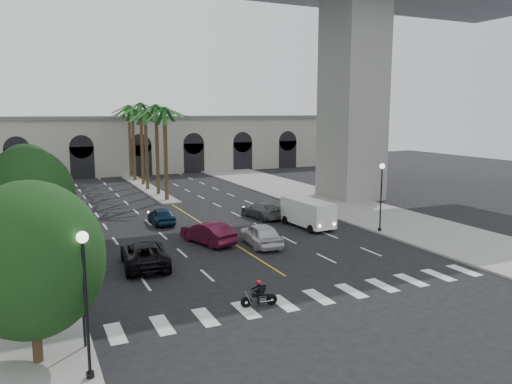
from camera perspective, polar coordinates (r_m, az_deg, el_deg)
name	(u,v)px	position (r m, az deg, el deg)	size (l,w,h in m)	color
ground	(303,287)	(27.07, 5.44, -10.80)	(140.00, 140.00, 0.00)	black
sidewalk_right	(362,211)	(47.18, 12.07, -2.17)	(8.00, 100.00, 0.15)	gray
median	(146,187)	(61.98, -12.49, 0.55)	(2.00, 24.00, 0.20)	gray
pier_building	(120,144)	(78.16, -15.29, 5.28)	(71.00, 10.50, 8.50)	#BAB6A7
bridge	(216,6)	(47.76, -4.60, 20.40)	(75.00, 13.00, 26.00)	gray
palm_a	(164,112)	(51.56, -10.42, 8.93)	(3.20, 3.20, 10.30)	#47331E
palm_b	(156,110)	(55.46, -11.37, 9.20)	(3.20, 3.20, 10.60)	#47331E
palm_c	(145,114)	(59.30, -12.56, 8.71)	(3.20, 3.20, 10.10)	#47331E
palm_d	(141,108)	(63.28, -13.05, 9.38)	(3.20, 3.20, 10.90)	#47331E
palm_e	(132,111)	(67.15, -13.96, 8.94)	(3.20, 3.20, 10.40)	#47331E
palm_f	(129,109)	(71.14, -14.35, 9.15)	(3.20, 3.20, 10.70)	#47331E
street_tree_near	(31,260)	(19.64, -24.33, -7.07)	(5.20, 5.20, 6.89)	#382616
street_tree_mid	(28,198)	(32.32, -24.64, -0.59)	(5.44, 5.44, 7.21)	#382616
street_tree_far	(27,178)	(44.25, -24.72, 1.45)	(5.04, 5.04, 6.68)	#382616
lamp_post_left_near	(86,293)	(18.03, -18.90, -10.85)	(0.40, 0.40, 5.35)	black
lamp_post_left_far	(53,196)	(38.43, -22.22, -0.48)	(0.40, 0.40, 5.35)	black
lamp_post_right	(381,191)	(39.01, 14.12, 0.07)	(0.40, 0.40, 5.35)	black
traffic_signal_near	(82,289)	(20.63, -19.27, -10.40)	(0.25, 0.18, 3.65)	black
traffic_signal_far	(73,261)	(24.43, -20.21, -7.38)	(0.25, 0.18, 3.65)	black
motorcycle_rider	(260,294)	(24.35, 0.47, -11.61)	(1.82, 0.51, 1.31)	black
car_a	(261,234)	(34.69, 0.54, -4.86)	(1.90, 4.71, 1.61)	silver
car_b	(208,233)	(35.36, -5.54, -4.66)	(1.65, 4.74, 1.56)	#531027
car_c	(144,254)	(30.91, -12.63, -6.93)	(2.55, 5.52, 1.54)	black
car_d	(262,210)	(43.59, 0.69, -2.05)	(1.99, 4.89, 1.42)	#5B5C5F
car_e	(161,216)	(41.98, -10.76, -2.68)	(1.64, 4.07, 1.39)	#0F2846
cargo_van	(308,212)	(40.15, 5.95, -2.32)	(2.38, 5.33, 2.22)	white
pedestrian_a	(23,271)	(28.70, -25.08, -8.21)	(0.68, 0.44, 1.86)	black
pedestrian_b	(41,255)	(31.79, -23.38, -6.67)	(0.79, 0.61, 1.62)	black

